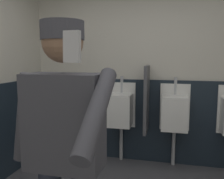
{
  "coord_description": "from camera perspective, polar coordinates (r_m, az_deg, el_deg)",
  "views": [
    {
      "loc": [
        0.33,
        -1.7,
        1.51
      ],
      "look_at": [
        -0.14,
        0.21,
        1.25
      ],
      "focal_mm": 39.44,
      "sensor_mm": 36.0,
      "label": 1
    }
  ],
  "objects": [
    {
      "name": "wall_back",
      "position": [
        3.57,
        8.63,
        6.33
      ],
      "size": [
        3.98,
        0.12,
        2.89
      ],
      "primitive_type": "cube",
      "color": "beige",
      "rests_on": "ground_plane"
    },
    {
      "name": "wainscot_band_back",
      "position": [
        3.62,
        8.26,
        -7.22
      ],
      "size": [
        3.38,
        0.03,
        1.19
      ],
      "primitive_type": "cube",
      "color": "#19232D",
      "rests_on": "ground_plane"
    },
    {
      "name": "urinal_left",
      "position": [
        3.49,
        1.87,
        -4.63
      ],
      "size": [
        0.4,
        0.34,
        1.24
      ],
      "color": "white",
      "rests_on": "ground_plane"
    },
    {
      "name": "urinal_middle",
      "position": [
        3.42,
        14.32,
        -5.13
      ],
      "size": [
        0.4,
        0.34,
        1.24
      ],
      "color": "white",
      "rests_on": "ground_plane"
    },
    {
      "name": "privacy_divider_panel",
      "position": [
        3.33,
        7.95,
        -2.25
      ],
      "size": [
        0.04,
        0.4,
        0.9
      ],
      "primitive_type": "cube",
      "color": "#4C4C51"
    },
    {
      "name": "person",
      "position": [
        1.52,
        -10.94,
        -11.23
      ],
      "size": [
        0.67,
        0.6,
        1.71
      ],
      "color": "#2D3342",
      "rests_on": "ground_plane"
    },
    {
      "name": "cell_phone",
      "position": [
        0.87,
        -9.26,
        9.76
      ],
      "size": [
        0.06,
        0.03,
        0.11
      ],
      "primitive_type": "cube",
      "rotation": [
        -0.03,
        0.0,
        -0.1
      ],
      "color": "silver"
    }
  ]
}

